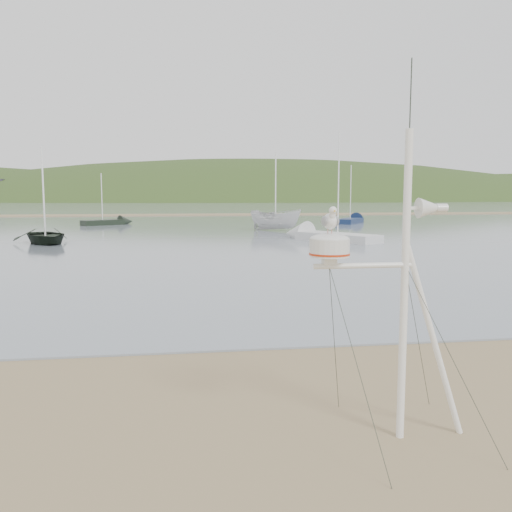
{
  "coord_description": "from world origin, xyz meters",
  "views": [
    {
      "loc": [
        1.73,
        -6.25,
        3.09
      ],
      "look_at": [
        2.79,
        1.0,
        2.23
      ],
      "focal_mm": 38.0,
      "sensor_mm": 36.0,
      "label": 1
    }
  ],
  "objects": [
    {
      "name": "sandbar",
      "position": [
        0.0,
        70.0,
        0.07
      ],
      "size": [
        560.0,
        7.0,
        0.07
      ],
      "primitive_type": "cube",
      "color": "olive",
      "rests_on": "water"
    },
    {
      "name": "sailboat_white_near",
      "position": [
        10.73,
        28.77,
        0.3
      ],
      "size": [
        5.69,
        7.37,
        7.52
      ],
      "color": "silver",
      "rests_on": "ground"
    },
    {
      "name": "boat_white",
      "position": [
        9.68,
        37.16,
        2.34
      ],
      "size": [
        2.47,
        2.46,
        4.61
      ],
      "primitive_type": "imported",
      "rotation": [
        0.0,
        0.0,
        0.91
      ],
      "color": "silver",
      "rests_on": "water"
    },
    {
      "name": "hill_ridge",
      "position": [
        18.52,
        235.0,
        -19.7
      ],
      "size": [
        620.0,
        180.0,
        80.0
      ],
      "color": "#283C18",
      "rests_on": "ground"
    },
    {
      "name": "water",
      "position": [
        0.0,
        132.0,
        0.02
      ],
      "size": [
        560.0,
        256.0,
        0.04
      ],
      "primitive_type": "cube",
      "color": "slate",
      "rests_on": "ground"
    },
    {
      "name": "sailboat_dark_mid",
      "position": [
        -4.33,
        47.78,
        0.3
      ],
      "size": [
        5.04,
        4.12,
        5.31
      ],
      "color": "black",
      "rests_on": "ground"
    },
    {
      "name": "sailboat_blue_far",
      "position": [
        20.0,
        47.96,
        0.3
      ],
      "size": [
        4.86,
        6.14,
        6.35
      ],
      "color": "#142449",
      "rests_on": "ground"
    },
    {
      "name": "boat_dark",
      "position": [
        -6.18,
        27.95,
        2.3
      ],
      "size": [
        3.32,
        2.18,
        4.51
      ],
      "primitive_type": "imported",
      "rotation": [
        0.0,
        0.0,
        0.43
      ],
      "color": "black",
      "rests_on": "water"
    },
    {
      "name": "far_cottages",
      "position": [
        3.0,
        196.0,
        4.0
      ],
      "size": [
        294.4,
        6.3,
        8.0
      ],
      "color": "beige",
      "rests_on": "ground"
    },
    {
      "name": "ground",
      "position": [
        0.0,
        0.0,
        0.0
      ],
      "size": [
        560.0,
        560.0,
        0.0
      ],
      "primitive_type": "plane",
      "color": "olive",
      "rests_on": "ground"
    },
    {
      "name": "mast_rig",
      "position": [
        4.44,
        -0.06,
        1.13
      ],
      "size": [
        2.07,
        2.21,
        4.68
      ],
      "color": "white",
      "rests_on": "ground"
    }
  ]
}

